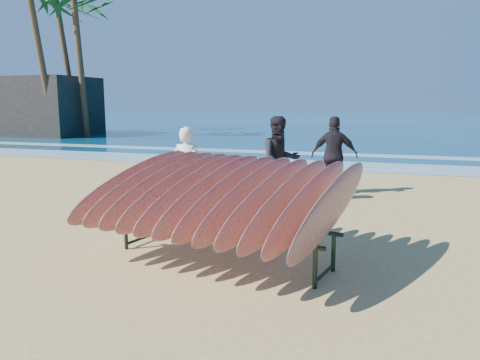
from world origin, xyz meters
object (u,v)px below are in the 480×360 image
Objects in this scene: person_dark_a at (280,160)px; person_dark_b at (334,155)px; palm_mid at (78,11)px; person_white at (187,170)px; surfboard_rack at (222,194)px; building at (29,106)px; palm_right at (64,7)px.

person_dark_a is 1.02× the size of person_dark_b.
person_white is at bearing -48.53° from palm_mid.
person_white is 0.92× the size of person_dark_b.
palm_mid is (-15.89, 14.86, 6.52)m from person_dark_a.
person_dark_b reaches higher than surfboard_rack.
palm_right is at bearing 81.46° from building.
person_dark_b is at bearing 19.35° from person_dark_a.
person_dark_a is 0.22× the size of building.
person_dark_a is at bearing 103.34° from surfboard_rack.
person_dark_b is (0.88, 5.26, -0.01)m from surfboard_rack.
building is 7.29m from palm_mid.
person_dark_a is (-0.10, 3.83, 0.01)m from surfboard_rack.
person_white is (-1.63, 2.44, -0.08)m from surfboard_rack.
palm_mid is at bearing -8.04° from building.
person_dark_b is at bearing -33.24° from building.
person_white is 2.06m from person_dark_a.
person_dark_a is at bearing 51.49° from person_dark_b.
palm_mid reaches higher than person_dark_b.
building is at bearing -37.41° from person_dark_b.
building reaches higher than surfboard_rack.
surfboard_rack is 0.44× the size of palm_mid.
surfboard_rack is 0.38× the size of palm_right.
palm_mid is at bearing 100.61° from person_dark_a.
palm_right is at bearing -43.93° from person_dark_b.
palm_mid is at bearing -48.26° from person_white.
palm_mid reaches higher than person_white.
surfboard_rack is at bearing 76.38° from person_dark_b.
surfboard_rack is 2.93m from person_white.
building reaches higher than person_dark_b.
person_dark_a is at bearing -43.09° from palm_mid.
building is 0.88× the size of palm_right.
person_dark_b reaches higher than person_white.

